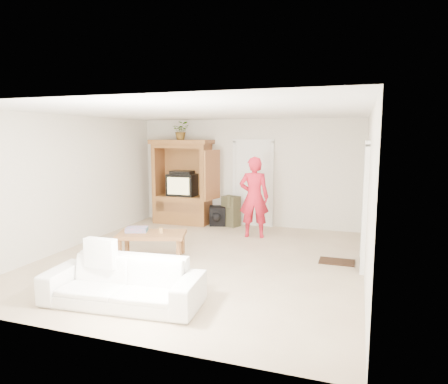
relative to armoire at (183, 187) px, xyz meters
The scene contains 19 objects.
floor 3.22m from the armoire, 59.36° to the right, with size 6.00×6.00×0.00m, color tan.
ceiling 3.53m from the armoire, 59.36° to the right, with size 6.00×6.00×0.00m, color white.
wall_back 1.66m from the armoire, 12.11° to the left, with size 5.50×5.50×0.00m, color silver.
wall_front 5.89m from the armoire, 74.44° to the right, with size 5.50×5.50×0.00m, color silver.
wall_left 2.94m from the armoire, 113.79° to the right, with size 6.00×6.00×0.00m, color silver.
wall_right 5.09m from the armoire, 31.60° to the right, with size 6.00×6.00×0.00m, color silver.
armoire is the anchor object (origin of this frame).
door_back 1.76m from the armoire, 10.13° to the left, with size 0.85×0.05×2.04m, color white.
doorway_right 4.77m from the armoire, 25.61° to the right, with size 0.05×0.90×2.04m, color black.
framed_picture 4.43m from the armoire, 10.03° to the right, with size 0.03×0.60×0.48m, color black.
doormat 4.48m from the armoire, 28.01° to the right, with size 0.60×0.40×0.02m, color #382316.
plant 1.41m from the armoire, 126.74° to the right, with size 0.40×0.35×0.44m, color #4C7238.
man 2.20m from the armoire, 21.48° to the right, with size 0.64×0.42×1.76m, color red.
sofa 5.00m from the armoire, 74.70° to the right, with size 2.07×0.81×0.60m, color white.
coffee_table 2.95m from the armoire, 76.98° to the right, with size 1.35×0.99×0.45m.
towel 2.88m from the armoire, 83.00° to the right, with size 0.38×0.28×0.08m, color #D04578.
candle 2.92m from the armoire, 73.56° to the right, with size 0.08×0.08×0.10m, color tan.
backpack_black 1.16m from the armoire, ahead, with size 0.39×0.23×0.48m, color black, non-canonical shape.
backpack_olive 1.36m from the armoire, ahead, with size 0.39×0.29×0.74m, color #47442B, non-canonical shape.
Camera 1 is at (2.60, -6.44, 2.20)m, focal length 32.00 mm.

